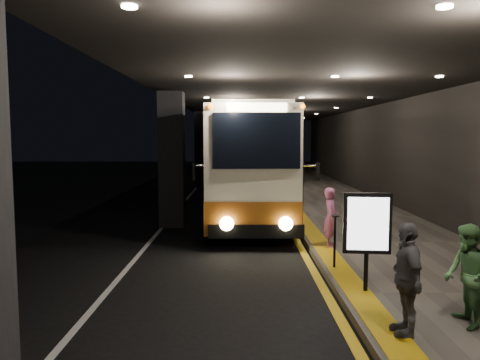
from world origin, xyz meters
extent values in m
plane|color=black|center=(0.00, 0.00, 0.00)|extent=(90.00, 90.00, 0.00)
cube|color=silver|center=(-1.80, 5.00, 0.01)|extent=(0.12, 50.00, 0.01)
cube|color=gold|center=(2.35, 5.00, 0.01)|extent=(0.18, 50.00, 0.01)
cube|color=#514C44|center=(4.75, 5.00, 0.07)|extent=(4.50, 50.00, 0.15)
cube|color=gold|center=(2.85, 5.00, 0.16)|extent=(0.50, 50.00, 0.01)
cube|color=black|center=(7.00, 5.00, 3.00)|extent=(0.10, 50.00, 6.00)
cube|color=black|center=(-1.50, 4.00, 2.20)|extent=(0.80, 0.80, 4.40)
cube|color=black|center=(-1.50, 16.00, 2.20)|extent=(0.80, 0.80, 4.40)
cube|color=black|center=(2.50, 5.00, 4.60)|extent=(9.00, 50.00, 0.40)
cube|color=beige|center=(1.14, 6.39, 2.10)|extent=(2.65, 12.02, 3.40)
cube|color=#943E15|center=(1.14, 6.39, 0.85)|extent=(2.67, 12.04, 0.90)
cube|color=black|center=(1.14, 0.36, 2.85)|extent=(2.20, 0.09, 1.40)
cube|color=black|center=(1.14, 0.44, 0.55)|extent=(2.45, 0.28, 0.35)
cylinder|color=black|center=(0.01, 2.59, 0.50)|extent=(0.28, 1.00, 1.00)
cylinder|color=black|center=(2.27, 2.59, 0.50)|extent=(0.28, 1.00, 1.00)
cylinder|color=black|center=(0.01, 10.38, 0.50)|extent=(0.28, 1.00, 1.00)
cylinder|color=black|center=(2.27, 10.38, 0.50)|extent=(0.28, 1.00, 1.00)
sphere|color=#FFEAA5|center=(0.39, 0.35, 0.75)|extent=(0.36, 0.36, 0.36)
sphere|color=#FFEAA5|center=(1.89, 0.35, 0.75)|extent=(0.36, 0.36, 0.36)
cube|color=#FFF2BF|center=(1.14, 0.35, 3.68)|extent=(1.50, 0.07, 0.22)
cube|color=beige|center=(0.92, 15.43, 2.21)|extent=(2.87, 12.68, 3.58)
cube|color=#943E15|center=(0.92, 15.43, 0.90)|extent=(2.89, 12.71, 0.95)
cube|color=black|center=(0.92, 9.08, 3.00)|extent=(2.32, 0.10, 1.47)
cube|color=black|center=(0.92, 9.16, 0.58)|extent=(2.58, 0.30, 0.37)
cylinder|color=black|center=(-0.28, 11.43, 0.53)|extent=(0.29, 1.05, 1.05)
cylinder|color=black|center=(2.11, 11.43, 0.53)|extent=(0.29, 1.05, 1.05)
cylinder|color=black|center=(-0.28, 19.64, 0.53)|extent=(0.29, 1.05, 1.05)
cylinder|color=black|center=(2.11, 19.64, 0.53)|extent=(0.29, 1.05, 1.05)
cube|color=beige|center=(1.11, 31.90, 1.95)|extent=(2.84, 11.24, 3.16)
cube|color=#943E15|center=(1.11, 31.90, 0.79)|extent=(2.86, 11.27, 0.84)
cube|color=black|center=(1.11, 26.30, 2.65)|extent=(2.04, 0.16, 1.30)
cube|color=black|center=(1.11, 26.38, 0.51)|extent=(2.29, 0.36, 0.33)
cylinder|color=black|center=(0.06, 28.37, 0.46)|extent=(0.26, 0.93, 0.93)
cylinder|color=black|center=(2.15, 28.37, 0.46)|extent=(0.26, 0.93, 0.93)
cylinder|color=black|center=(0.06, 35.62, 0.46)|extent=(0.26, 0.93, 0.93)
cylinder|color=black|center=(2.15, 35.62, 0.46)|extent=(0.26, 0.93, 0.93)
imported|color=#A64D7A|center=(3.04, 0.40, 0.91)|extent=(0.45, 0.60, 1.51)
imported|color=#487C45|center=(4.06, -4.65, 0.91)|extent=(0.51, 0.77, 1.52)
imported|color=#494A4E|center=(3.07, -4.92, 0.96)|extent=(0.50, 0.95, 1.61)
cylinder|color=black|center=(3.01, -3.07, 0.50)|extent=(0.08, 0.08, 0.70)
cube|color=black|center=(3.01, -3.07, 1.40)|extent=(0.85, 0.19, 1.10)
cube|color=white|center=(3.01, -3.13, 1.40)|extent=(0.72, 0.09, 0.95)
cylinder|color=black|center=(2.75, -1.54, 0.71)|extent=(0.05, 0.05, 1.13)
camera|label=1|loc=(0.73, -11.34, 2.94)|focal=35.00mm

